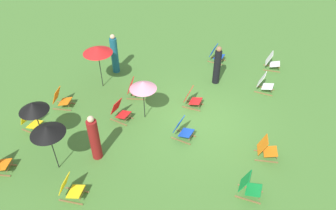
# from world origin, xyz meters

# --- Properties ---
(ground_plane) EXTENTS (40.00, 40.00, 0.00)m
(ground_plane) POSITION_xyz_m (0.00, 0.00, 0.00)
(ground_plane) COLOR #477A33
(deckchair_0) EXTENTS (0.56, 0.81, 0.83)m
(deckchair_0) POSITION_xyz_m (2.68, -2.18, 0.37)
(deckchair_0) COLOR olive
(deckchair_0) RESTS_ON ground
(deckchair_1) EXTENTS (0.60, 0.83, 0.83)m
(deckchair_1) POSITION_xyz_m (4.48, 0.18, 0.37)
(deckchair_1) COLOR olive
(deckchair_1) RESTS_ON ground
(deckchair_2) EXTENTS (0.52, 0.79, 0.83)m
(deckchair_2) POSITION_xyz_m (-2.75, -2.12, 0.37)
(deckchair_2) COLOR olive
(deckchair_2) RESTS_ON ground
(deckchair_3) EXTENTS (0.64, 0.85, 0.83)m
(deckchair_3) POSITION_xyz_m (0.75, 2.85, 0.37)
(deckchair_3) COLOR olive
(deckchair_3) RESTS_ON ground
(deckchair_4) EXTENTS (0.58, 0.82, 0.83)m
(deckchair_4) POSITION_xyz_m (-0.71, 5.37, 0.37)
(deckchair_4) COLOR olive
(deckchair_4) RESTS_ON ground
(deckchair_5) EXTENTS (0.58, 0.82, 0.83)m
(deckchair_5) POSITION_xyz_m (-2.17, 5.72, 0.37)
(deckchair_5) COLOR olive
(deckchair_5) RESTS_ON ground
(deckchair_6) EXTENTS (0.63, 0.84, 0.83)m
(deckchair_6) POSITION_xyz_m (-0.73, 2.86, 0.37)
(deckchair_6) COLOR olive
(deckchair_6) RESTS_ON ground
(deckchair_7) EXTENTS (0.58, 0.82, 0.83)m
(deckchair_7) POSITION_xyz_m (-1.09, -2.50, 0.37)
(deckchair_7) COLOR olive
(deckchair_7) RESTS_ON ground
(deckchair_9) EXTENTS (0.54, 0.80, 0.83)m
(deckchair_9) POSITION_xyz_m (-4.35, 2.85, 0.37)
(deckchair_9) COLOR olive
(deckchair_9) RESTS_ON ground
(deckchair_10) EXTENTS (0.50, 0.77, 0.83)m
(deckchair_10) POSITION_xyz_m (4.54, -2.39, 0.37)
(deckchair_10) COLOR olive
(deckchair_10) RESTS_ON ground
(deckchair_11) EXTENTS (0.61, 0.84, 0.83)m
(deckchair_11) POSITION_xyz_m (-0.99, 0.37, 0.37)
(deckchair_11) COLOR olive
(deckchair_11) RESTS_ON ground
(deckchair_12) EXTENTS (0.54, 0.80, 0.83)m
(deckchair_12) POSITION_xyz_m (0.83, 0.47, 0.37)
(deckchair_12) COLOR olive
(deckchair_12) RESTS_ON ground
(umbrella_0) EXTENTS (0.99, 0.99, 1.65)m
(umbrella_0) POSITION_xyz_m (-0.36, 2.02, 1.49)
(umbrella_0) COLOR black
(umbrella_0) RESTS_ON ground
(umbrella_1) EXTENTS (0.96, 0.96, 1.83)m
(umbrella_1) POSITION_xyz_m (-2.71, 4.85, 1.67)
(umbrella_1) COLOR black
(umbrella_1) RESTS_ON ground
(umbrella_2) EXTENTS (1.20, 1.20, 1.90)m
(umbrella_2) POSITION_xyz_m (1.02, 4.45, 1.76)
(umbrella_2) COLOR black
(umbrella_2) RESTS_ON ground
(umbrella_3) EXTENTS (1.04, 1.04, 1.80)m
(umbrella_3) POSITION_xyz_m (-3.50, 3.82, 1.66)
(umbrella_3) COLOR black
(umbrella_3) RESTS_ON ground
(person_0) EXTENTS (0.40, 0.40, 1.85)m
(person_0) POSITION_xyz_m (2.24, 4.36, 0.88)
(person_0) COLOR #195972
(person_0) RESTS_ON ground
(person_1) EXTENTS (0.38, 0.38, 1.77)m
(person_1) POSITION_xyz_m (-2.70, 2.83, 0.83)
(person_1) COLOR maroon
(person_1) RESTS_ON ground
(person_2) EXTENTS (0.41, 0.41, 1.75)m
(person_2) POSITION_xyz_m (2.72, -0.14, 0.84)
(person_2) COLOR black
(person_2) RESTS_ON ground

